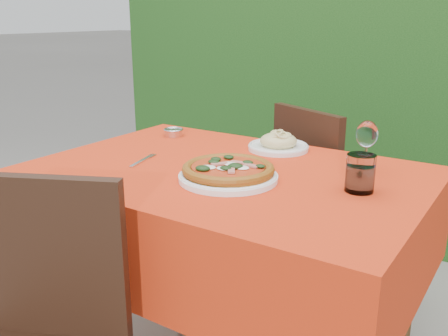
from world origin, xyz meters
The scene contains 10 objects.
hedge centered at (0.00, 1.55, 0.92)m, with size 3.20×0.55×1.78m.
dining_table centered at (0.00, 0.00, 0.60)m, with size 1.26×0.86×0.75m.
chair_near centered at (-0.10, -0.69, 0.49)m, with size 0.52×0.52×0.86m.
chair_far centered at (0.08, 0.63, 0.50)m, with size 0.52×0.52×0.86m.
pizza_plate centered at (0.06, -0.09, 0.77)m, with size 0.35×0.35×0.06m.
pasta_plate centered at (0.03, 0.31, 0.77)m, with size 0.23×0.23×0.06m.
water_glass centered at (0.43, 0.03, 0.80)m, with size 0.08×0.08×0.11m.
wine_glass centered at (0.39, 0.21, 0.87)m, with size 0.07×0.07×0.17m.
fork centered at (-0.29, -0.10, 0.75)m, with size 0.02×0.18×0.00m, color silver.
steel_ramekin centered at (-0.44, 0.27, 0.76)m, with size 0.07×0.07×0.03m, color silver.
Camera 1 is at (0.84, -1.31, 1.23)m, focal length 40.00 mm.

